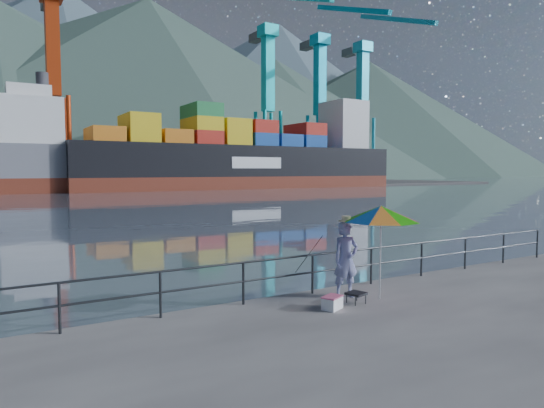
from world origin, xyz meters
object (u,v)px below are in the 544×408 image
(fisherman, at_px, (346,260))
(beach_umbrella, at_px, (381,214))
(container_ship, at_px, (251,156))
(cooler_bag, at_px, (332,303))

(fisherman, distance_m, beach_umbrella, 1.43)
(container_ship, bearing_deg, beach_umbrella, -116.21)
(beach_umbrella, relative_size, container_ship, 0.04)
(fisherman, bearing_deg, cooler_bag, -137.20)
(fisherman, distance_m, container_ship, 80.75)
(beach_umbrella, xyz_separation_m, cooler_bag, (-1.54, -0.09, -1.97))
(cooler_bag, bearing_deg, beach_umbrella, -20.99)
(fisherman, height_order, cooler_bag, fisherman)
(beach_umbrella, xyz_separation_m, container_ship, (35.71, 72.54, 3.70))
(cooler_bag, bearing_deg, fisherman, 11.03)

